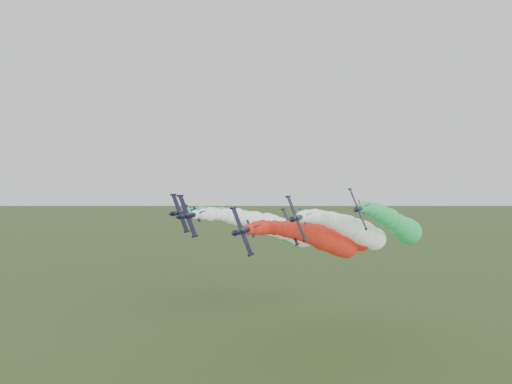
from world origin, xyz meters
TOP-DOWN VIEW (x-y plane):
  - jet_lead at (2.54, 46.47)m, footprint 12.62×77.24m
  - jet_inner_left at (-12.78, 54.06)m, footprint 12.81×77.43m
  - jet_inner_right at (10.07, 55.06)m, footprint 12.73×77.35m
  - jet_outer_left at (-18.50, 63.51)m, footprint 12.99×77.61m
  - jet_outer_right at (20.06, 69.33)m, footprint 13.41×78.03m
  - jet_trail at (3.12, 76.18)m, footprint 12.65×77.27m

SIDE VIEW (x-z plane):
  - jet_trail at x=3.12m, z-range 22.30..41.11m
  - jet_lead at x=2.54m, z-range 24.10..42.88m
  - jet_outer_left at x=-18.50m, z-range 25.59..44.74m
  - jet_inner_right at x=10.07m, z-range 25.96..44.86m
  - jet_inner_left at x=-12.78m, z-range 26.03..45.01m
  - jet_outer_right at x=20.06m, z-range 26.49..46.07m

